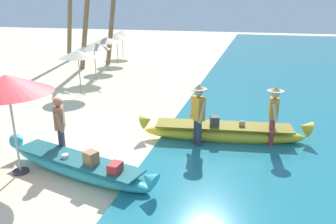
# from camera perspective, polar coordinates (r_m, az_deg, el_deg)

# --- Properties ---
(ground_plane) EXTENTS (80.00, 80.00, 0.00)m
(ground_plane) POSITION_cam_1_polar(r_m,az_deg,el_deg) (8.58, -19.88, -8.87)
(ground_plane) COLOR beige
(boat_cyan_foreground) EXTENTS (4.25, 1.61, 0.73)m
(boat_cyan_foreground) POSITION_cam_1_polar(r_m,az_deg,el_deg) (7.84, -15.40, -9.02)
(boat_cyan_foreground) COLOR #33B2BC
(boat_cyan_foreground) RESTS_ON ground
(boat_yellow_midground) EXTENTS (4.82, 1.32, 0.80)m
(boat_yellow_midground) POSITION_cam_1_polar(r_m,az_deg,el_deg) (9.44, 9.52, -3.54)
(boat_yellow_midground) COLOR yellow
(boat_yellow_midground) RESTS_ON ground
(person_vendor_hatted) EXTENTS (0.53, 0.54, 1.79)m
(person_vendor_hatted) POSITION_cam_1_polar(r_m,az_deg,el_deg) (8.69, 5.24, -0.04)
(person_vendor_hatted) COLOR #333842
(person_vendor_hatted) RESTS_ON ground
(person_tourist_customer) EXTENTS (0.42, 0.58, 1.65)m
(person_tourist_customer) POSITION_cam_1_polar(r_m,az_deg,el_deg) (8.42, -18.22, -2.29)
(person_tourist_customer) COLOR #333842
(person_tourist_customer) RESTS_ON ground
(person_vendor_assistant) EXTENTS (0.44, 0.55, 1.73)m
(person_vendor_assistant) POSITION_cam_1_polar(r_m,az_deg,el_deg) (9.15, 17.84, -0.14)
(person_vendor_assistant) COLOR #B2383D
(person_vendor_assistant) RESTS_ON ground
(patio_umbrella_large) EXTENTS (1.92, 1.92, 2.34)m
(patio_umbrella_large) POSITION_cam_1_polar(r_m,az_deg,el_deg) (7.84, -26.18, 4.33)
(patio_umbrella_large) COLOR #B7B7BC
(patio_umbrella_large) RESTS_ON ground
(parasol_row_0) EXTENTS (1.60, 1.60, 1.91)m
(parasol_row_0) POSITION_cam_1_polar(r_m,az_deg,el_deg) (14.44, -15.38, 9.72)
(parasol_row_0) COLOR #8E6B47
(parasol_row_0) RESTS_ON ground
(parasol_row_1) EXTENTS (1.60, 1.60, 1.91)m
(parasol_row_1) POSITION_cam_1_polar(r_m,az_deg,el_deg) (16.91, -12.74, 11.11)
(parasol_row_1) COLOR #8E6B47
(parasol_row_1) RESTS_ON ground
(parasol_row_2) EXTENTS (1.60, 1.60, 1.91)m
(parasol_row_2) POSITION_cam_1_polar(r_m,az_deg,el_deg) (19.51, -10.64, 12.17)
(parasol_row_2) COLOR #8E6B47
(parasol_row_2) RESTS_ON ground
(parasol_row_3) EXTENTS (1.60, 1.60, 1.91)m
(parasol_row_3) POSITION_cam_1_polar(r_m,az_deg,el_deg) (21.64, -8.90, 12.86)
(parasol_row_3) COLOR #8E6B47
(parasol_row_3) RESTS_ON ground
(parasol_row_4) EXTENTS (1.60, 1.60, 1.91)m
(parasol_row_4) POSITION_cam_1_polar(r_m,az_deg,el_deg) (24.27, -7.97, 13.49)
(parasol_row_4) COLOR #8E6B47
(parasol_row_4) RESTS_ON ground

